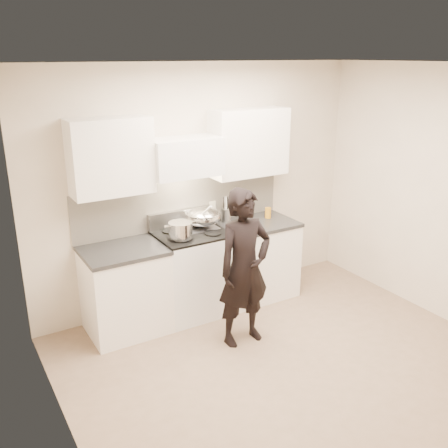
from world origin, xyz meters
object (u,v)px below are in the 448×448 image
object	(u,v)px
stove	(192,273)
person	(244,268)
utensil_crock	(226,214)
wok	(203,217)
counter_right	(254,259)

from	to	relation	value
stove	person	world-z (taller)	person
stove	person	bearing A→B (deg)	-78.15
utensil_crock	person	xyz separation A→B (m)	(-0.39, -1.00, -0.22)
utensil_crock	person	world-z (taller)	person
wok	counter_right	bearing A→B (deg)	-8.60
counter_right	person	bearing A→B (deg)	-129.89
stove	wok	bearing A→B (deg)	26.62
counter_right	wok	world-z (taller)	wok
wok	utensil_crock	world-z (taller)	wok
counter_right	utensil_crock	world-z (taller)	utensil_crock
wok	person	bearing A→B (deg)	-91.67
counter_right	utensil_crock	xyz separation A→B (m)	(-0.27, 0.20, 0.55)
wok	utensil_crock	distance (m)	0.38
stove	wok	distance (m)	0.63
counter_right	utensil_crock	distance (m)	0.65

